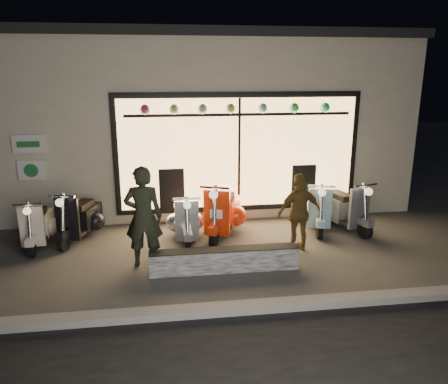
# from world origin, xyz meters

# --- Properties ---
(ground) EXTENTS (40.00, 40.00, 0.00)m
(ground) POSITION_xyz_m (0.00, 0.00, 0.00)
(ground) COLOR #383533
(ground) RESTS_ON ground
(kerb) EXTENTS (40.00, 0.25, 0.12)m
(kerb) POSITION_xyz_m (0.00, -2.00, 0.06)
(kerb) COLOR slate
(kerb) RESTS_ON ground
(shop_building) EXTENTS (10.20, 6.23, 4.20)m
(shop_building) POSITION_xyz_m (0.00, 4.98, 2.10)
(shop_building) COLOR beige
(shop_building) RESTS_ON ground
(graffiti_barrier) EXTENTS (2.53, 0.28, 0.40)m
(graffiti_barrier) POSITION_xyz_m (0.11, -0.65, 0.20)
(graffiti_barrier) COLOR black
(graffiti_barrier) RESTS_ON ground
(scooter_silver) EXTENTS (0.45, 1.39, 1.00)m
(scooter_silver) POSITION_xyz_m (-0.46, 0.96, 0.40)
(scooter_silver) COLOR black
(scooter_silver) RESTS_ON ground
(scooter_red) EXTENTS (0.89, 1.60, 1.15)m
(scooter_red) POSITION_xyz_m (0.35, 1.16, 0.46)
(scooter_red) COLOR black
(scooter_red) RESTS_ON ground
(scooter_black) EXTENTS (0.76, 1.45, 1.04)m
(scooter_black) POSITION_xyz_m (-2.55, 1.33, 0.42)
(scooter_black) COLOR black
(scooter_black) RESTS_ON ground
(scooter_cream) EXTENTS (0.47, 1.35, 0.97)m
(scooter_cream) POSITION_xyz_m (-3.34, 1.09, 0.39)
(scooter_cream) COLOR black
(scooter_cream) RESTS_ON ground
(scooter_blue) EXTENTS (0.71, 1.48, 1.06)m
(scooter_blue) POSITION_xyz_m (2.43, 1.30, 0.42)
(scooter_blue) COLOR black
(scooter_blue) RESTS_ON ground
(scooter_grey) EXTENTS (0.76, 1.50, 1.07)m
(scooter_grey) POSITION_xyz_m (2.93, 1.18, 0.43)
(scooter_grey) COLOR black
(scooter_grey) RESTS_ON ground
(man) EXTENTS (0.68, 0.48, 1.79)m
(man) POSITION_xyz_m (-1.23, -0.23, 0.89)
(man) COLOR black
(man) RESTS_ON ground
(woman) EXTENTS (0.93, 0.53, 1.50)m
(woman) POSITION_xyz_m (1.63, 0.06, 0.75)
(woman) COLOR brown
(woman) RESTS_ON ground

